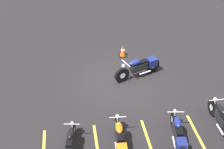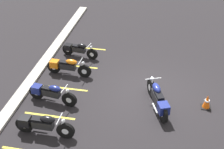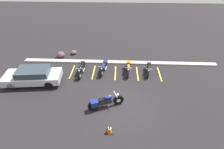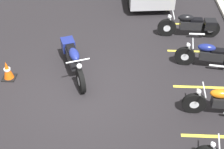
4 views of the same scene
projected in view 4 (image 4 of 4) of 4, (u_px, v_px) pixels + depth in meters
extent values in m
plane|color=black|center=(80.00, 90.00, 9.28)|extent=(60.00, 60.00, 0.00)
cylinder|color=black|center=(81.00, 81.00, 9.04)|extent=(0.73, 0.39, 0.73)
cylinder|color=silver|center=(81.00, 81.00, 9.04)|extent=(0.31, 0.23, 0.28)
cylinder|color=black|center=(68.00, 49.00, 10.31)|extent=(0.73, 0.39, 0.73)
cylinder|color=silver|center=(68.00, 49.00, 10.31)|extent=(0.31, 0.23, 0.28)
cube|color=black|center=(73.00, 58.00, 9.61)|extent=(0.90, 0.60, 0.33)
ellipsoid|color=navy|center=(74.00, 54.00, 9.26)|extent=(0.69, 0.49, 0.27)
cube|color=black|center=(71.00, 49.00, 9.61)|extent=(0.55, 0.43, 0.09)
cube|color=navy|center=(68.00, 45.00, 10.15)|extent=(0.56, 0.53, 0.38)
cylinder|color=silver|center=(79.00, 70.00, 8.96)|extent=(0.30, 0.17, 0.59)
cylinder|color=silver|center=(78.00, 61.00, 8.83)|extent=(0.29, 0.66, 0.04)
sphere|color=silver|center=(79.00, 66.00, 8.78)|extent=(0.16, 0.16, 0.16)
cylinder|color=silver|center=(77.00, 61.00, 10.07)|extent=(0.60, 0.29, 0.08)
cylinder|color=black|center=(167.00, 28.00, 11.45)|extent=(0.13, 0.67, 0.67)
cylinder|color=silver|center=(167.00, 28.00, 11.45)|extent=(0.13, 0.26, 0.26)
cylinder|color=black|center=(210.00, 29.00, 11.38)|extent=(0.13, 0.67, 0.67)
cylinder|color=silver|center=(210.00, 29.00, 11.38)|extent=(0.13, 0.26, 0.26)
cube|color=black|center=(191.00, 25.00, 11.31)|extent=(0.29, 0.78, 0.31)
ellipsoid|color=black|center=(186.00, 18.00, 11.15)|extent=(0.27, 0.57, 0.25)
cube|color=black|center=(196.00, 20.00, 11.18)|extent=(0.25, 0.45, 0.08)
cube|color=black|center=(210.00, 24.00, 11.27)|extent=(0.37, 0.41, 0.35)
cylinder|color=silver|center=(171.00, 21.00, 11.27)|extent=(0.06, 0.27, 0.54)
cylinder|color=silver|center=(174.00, 15.00, 11.11)|extent=(0.63, 0.04, 0.04)
sphere|color=silver|center=(170.00, 17.00, 11.16)|extent=(0.14, 0.14, 0.14)
cylinder|color=silver|center=(197.00, 34.00, 11.38)|extent=(0.08, 0.56, 0.07)
cylinder|color=black|center=(185.00, 56.00, 10.07)|extent=(0.21, 0.66, 0.65)
cylinder|color=silver|center=(185.00, 56.00, 10.07)|extent=(0.16, 0.26, 0.25)
cube|color=black|center=(212.00, 55.00, 9.85)|extent=(0.38, 0.78, 0.30)
ellipsoid|color=navy|center=(207.00, 48.00, 9.72)|extent=(0.33, 0.58, 0.24)
cube|color=black|center=(218.00, 51.00, 9.71)|extent=(0.30, 0.46, 0.08)
cylinder|color=silver|center=(190.00, 50.00, 9.89)|extent=(0.10, 0.26, 0.52)
cylinder|color=silver|center=(193.00, 43.00, 9.72)|extent=(0.61, 0.12, 0.04)
sphere|color=silver|center=(188.00, 45.00, 9.79)|extent=(0.14, 0.14, 0.14)
cylinder|color=silver|center=(218.00, 66.00, 9.90)|extent=(0.15, 0.55, 0.07)
cylinder|color=black|center=(194.00, 103.00, 8.37)|extent=(0.15, 0.65, 0.65)
cylinder|color=silver|center=(194.00, 103.00, 8.37)|extent=(0.14, 0.25, 0.25)
ellipsoid|color=orange|center=(221.00, 94.00, 8.06)|extent=(0.29, 0.56, 0.24)
cylinder|color=silver|center=(200.00, 97.00, 8.20)|extent=(0.07, 0.26, 0.52)
cylinder|color=silver|center=(204.00, 90.00, 8.04)|extent=(0.61, 0.07, 0.04)
sphere|color=silver|center=(199.00, 92.00, 8.10)|extent=(0.14, 0.14, 0.14)
cylinder|color=silver|center=(219.00, 143.00, 6.78)|extent=(0.55, 0.12, 0.03)
sphere|color=silver|center=(213.00, 145.00, 6.85)|extent=(0.13, 0.13, 0.13)
cylinder|color=black|center=(131.00, 2.00, 13.12)|extent=(0.66, 0.29, 0.64)
cylinder|color=black|center=(168.00, 1.00, 13.19)|extent=(0.66, 0.29, 0.64)
cube|color=black|center=(9.00, 78.00, 9.71)|extent=(0.40, 0.40, 0.03)
cone|color=#EA590F|center=(7.00, 70.00, 9.52)|extent=(0.32, 0.32, 0.62)
cylinder|color=white|center=(7.00, 69.00, 9.50)|extent=(0.20, 0.20, 0.06)
cube|color=gold|center=(190.00, 24.00, 12.32)|extent=(0.10, 2.10, 0.00)
cube|color=gold|center=(198.00, 51.00, 10.84)|extent=(0.10, 2.10, 0.00)
cube|color=gold|center=(208.00, 87.00, 9.37)|extent=(0.10, 2.10, 0.00)
cube|color=gold|center=(223.00, 137.00, 7.89)|extent=(0.10, 2.10, 0.00)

